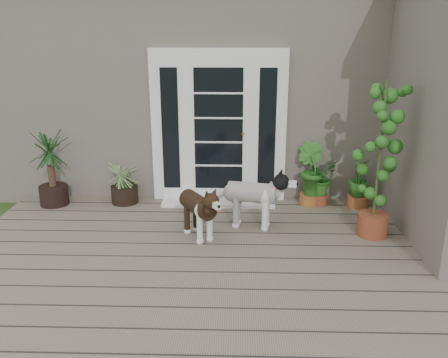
{
  "coord_description": "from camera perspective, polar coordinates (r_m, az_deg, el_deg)",
  "views": [
    {
      "loc": [
        0.07,
        -4.0,
        2.57
      ],
      "look_at": [
        -0.1,
        1.75,
        0.7
      ],
      "focal_mm": 38.18,
      "sensor_mm": 36.0,
      "label": 1
    }
  ],
  "objects": [
    {
      "name": "herb_b",
      "position": [
        6.82,
        10.26,
        -0.36
      ],
      "size": [
        0.63,
        0.63,
        0.67
      ],
      "primitive_type": "imported",
      "rotation": [
        0.0,
        0.0,
        2.32
      ],
      "color": "#1E621C",
      "rests_on": "deck"
    },
    {
      "name": "spider_plant",
      "position": [
        6.93,
        -11.91,
        -0.14
      ],
      "size": [
        0.78,
        0.78,
        0.67
      ],
      "primitive_type": null,
      "rotation": [
        0.0,
        0.0,
        0.28
      ],
      "color": "#9EB16D",
      "rests_on": "deck"
    },
    {
      "name": "door_step",
      "position": [
        6.85,
        -0.68,
        -2.73
      ],
      "size": [
        1.6,
        0.4,
        0.05
      ],
      "primitive_type": "cube",
      "color": "white",
      "rests_on": "deck"
    },
    {
      "name": "sapling",
      "position": [
        5.81,
        18.09,
        2.35
      ],
      "size": [
        0.68,
        0.68,
        1.94
      ],
      "primitive_type": null,
      "rotation": [
        0.0,
        0.0,
        0.22
      ],
      "color": "#1C5919",
      "rests_on": "deck"
    },
    {
      "name": "brindle_dog",
      "position": [
        5.69,
        -3.14,
        -4.14
      ],
      "size": [
        0.66,
        0.79,
        0.61
      ],
      "primitive_type": null,
      "rotation": [
        0.0,
        0.0,
        3.71
      ],
      "color": "#311E12",
      "rests_on": "deck"
    },
    {
      "name": "yucca",
      "position": [
        7.07,
        -20.02,
        1.31
      ],
      "size": [
        0.93,
        0.93,
        1.1
      ],
      "primitive_type": null,
      "rotation": [
        0.0,
        0.0,
        0.27
      ],
      "color": "black",
      "rests_on": "deck"
    },
    {
      "name": "clog_left",
      "position": [
        6.81,
        1.25,
        -2.61
      ],
      "size": [
        0.27,
        0.37,
        0.1
      ],
      "primitive_type": null,
      "rotation": [
        0.0,
        0.0,
        0.38
      ],
      "color": "black",
      "rests_on": "deck"
    },
    {
      "name": "clog_right",
      "position": [
        6.84,
        4.29,
        -2.65
      ],
      "size": [
        0.2,
        0.29,
        0.08
      ],
      "primitive_type": null,
      "rotation": [
        0.0,
        0.0,
        -0.29
      ],
      "color": "#14331E",
      "rests_on": "deck"
    },
    {
      "name": "herb_c",
      "position": [
        6.92,
        15.81,
        -1.04
      ],
      "size": [
        0.49,
        0.49,
        0.55
      ],
      "primitive_type": "imported",
      "rotation": [
        0.0,
        0.0,
        3.99
      ],
      "color": "#285919",
      "rests_on": "deck"
    },
    {
      "name": "door_unit",
      "position": [
        6.75,
        -0.64,
        6.25
      ],
      "size": [
        1.9,
        0.14,
        2.15
      ],
      "primitive_type": "cube",
      "color": "white",
      "rests_on": "deck"
    },
    {
      "name": "herb_a",
      "position": [
        6.85,
        11.4,
        -0.69
      ],
      "size": [
        0.65,
        0.65,
        0.59
      ],
      "primitive_type": "imported",
      "rotation": [
        0.0,
        0.0,
        0.7
      ],
      "color": "#235A19",
      "rests_on": "deck"
    },
    {
      "name": "house_main",
      "position": [
        8.71,
        1.24,
        11.28
      ],
      "size": [
        7.4,
        4.0,
        3.1
      ],
      "primitive_type": "cube",
      "color": "#665E54",
      "rests_on": "ground"
    },
    {
      "name": "deck",
      "position": [
        5.06,
        0.7,
        -11.7
      ],
      "size": [
        6.2,
        4.6,
        0.12
      ],
      "primitive_type": "cube",
      "color": "#6B5B4C",
      "rests_on": "ground"
    },
    {
      "name": "white_dog",
      "position": [
        5.97,
        3.35,
        -2.76
      ],
      "size": [
        0.86,
        0.5,
        0.67
      ],
      "primitive_type": null,
      "rotation": [
        0.0,
        0.0,
        -1.77
      ],
      "color": "beige",
      "rests_on": "deck"
    }
  ]
}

